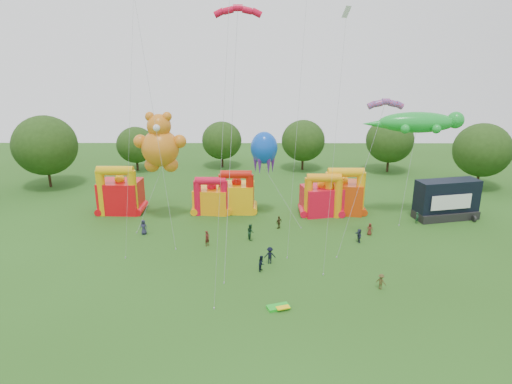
{
  "coord_description": "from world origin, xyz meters",
  "views": [
    {
      "loc": [
        -0.92,
        -32.27,
        22.12
      ],
      "look_at": [
        -1.14,
        18.0,
        6.47
      ],
      "focal_mm": 32.0,
      "sensor_mm": 36.0,
      "label": 1
    }
  ],
  "objects_px": {
    "bouncy_castle_0": "(120,194)",
    "spectator_4": "(279,222)",
    "bouncy_castle_2": "(237,195)",
    "teddy_bear_kite": "(156,165)",
    "stage_trailer": "(447,200)",
    "gecko_kite": "(412,149)",
    "spectator_0": "(144,227)",
    "octopus_kite": "(277,184)"
  },
  "relations": [
    {
      "from": "stage_trailer",
      "to": "octopus_kite",
      "type": "xyz_separation_m",
      "value": [
        -23.21,
        -0.81,
        2.43
      ]
    },
    {
      "from": "spectator_4",
      "to": "teddy_bear_kite",
      "type": "bearing_deg",
      "value": -49.62
    },
    {
      "from": "bouncy_castle_0",
      "to": "spectator_4",
      "type": "xyz_separation_m",
      "value": [
        22.22,
        -6.24,
        -1.83
      ]
    },
    {
      "from": "bouncy_castle_0",
      "to": "stage_trailer",
      "type": "distance_m",
      "value": 45.32
    },
    {
      "from": "gecko_kite",
      "to": "spectator_0",
      "type": "xyz_separation_m",
      "value": [
        -34.6,
        -5.71,
        -8.82
      ]
    },
    {
      "from": "teddy_bear_kite",
      "to": "octopus_kite",
      "type": "distance_m",
      "value": 16.04
    },
    {
      "from": "bouncy_castle_2",
      "to": "stage_trailer",
      "type": "bearing_deg",
      "value": -4.93
    },
    {
      "from": "teddy_bear_kite",
      "to": "spectator_4",
      "type": "relative_size",
      "value": 8.69
    },
    {
      "from": "gecko_kite",
      "to": "spectator_0",
      "type": "distance_m",
      "value": 36.16
    },
    {
      "from": "bouncy_castle_2",
      "to": "gecko_kite",
      "type": "bearing_deg",
      "value": -6.89
    },
    {
      "from": "bouncy_castle_2",
      "to": "gecko_kite",
      "type": "height_order",
      "value": "gecko_kite"
    },
    {
      "from": "stage_trailer",
      "to": "spectator_0",
      "type": "relative_size",
      "value": 4.74
    },
    {
      "from": "gecko_kite",
      "to": "octopus_kite",
      "type": "relative_size",
      "value": 1.23
    },
    {
      "from": "stage_trailer",
      "to": "gecko_kite",
      "type": "xyz_separation_m",
      "value": [
        -5.49,
        -0.33,
        7.15
      ]
    },
    {
      "from": "bouncy_castle_0",
      "to": "octopus_kite",
      "type": "height_order",
      "value": "octopus_kite"
    },
    {
      "from": "bouncy_castle_0",
      "to": "gecko_kite",
      "type": "bearing_deg",
      "value": -3.68
    },
    {
      "from": "octopus_kite",
      "to": "spectator_0",
      "type": "height_order",
      "value": "octopus_kite"
    },
    {
      "from": "bouncy_castle_0",
      "to": "stage_trailer",
      "type": "xyz_separation_m",
      "value": [
        45.26,
        -2.22,
        -0.06
      ]
    },
    {
      "from": "bouncy_castle_2",
      "to": "gecko_kite",
      "type": "relative_size",
      "value": 0.44
    },
    {
      "from": "teddy_bear_kite",
      "to": "spectator_4",
      "type": "xyz_separation_m",
      "value": [
        15.93,
        -2.21,
        -7.02
      ]
    },
    {
      "from": "teddy_bear_kite",
      "to": "spectator_0",
      "type": "height_order",
      "value": "teddy_bear_kite"
    },
    {
      "from": "stage_trailer",
      "to": "teddy_bear_kite",
      "type": "bearing_deg",
      "value": -177.35
    },
    {
      "from": "gecko_kite",
      "to": "octopus_kite",
      "type": "bearing_deg",
      "value": -178.45
    },
    {
      "from": "bouncy_castle_2",
      "to": "octopus_kite",
      "type": "xyz_separation_m",
      "value": [
        5.58,
        -3.29,
        2.62
      ]
    },
    {
      "from": "bouncy_castle_0",
      "to": "gecko_kite",
      "type": "xyz_separation_m",
      "value": [
        39.77,
        -2.56,
        7.09
      ]
    },
    {
      "from": "bouncy_castle_2",
      "to": "octopus_kite",
      "type": "height_order",
      "value": "octopus_kite"
    },
    {
      "from": "octopus_kite",
      "to": "spectator_4",
      "type": "xyz_separation_m",
      "value": [
        0.17,
        -3.21,
        -4.2
      ]
    },
    {
      "from": "bouncy_castle_0",
      "to": "octopus_kite",
      "type": "relative_size",
      "value": 0.6
    },
    {
      "from": "bouncy_castle_0",
      "to": "stage_trailer",
      "type": "height_order",
      "value": "bouncy_castle_0"
    },
    {
      "from": "stage_trailer",
      "to": "spectator_0",
      "type": "distance_m",
      "value": 40.58
    },
    {
      "from": "spectator_0",
      "to": "spectator_4",
      "type": "relative_size",
      "value": 1.12
    },
    {
      "from": "octopus_kite",
      "to": "spectator_4",
      "type": "height_order",
      "value": "octopus_kite"
    },
    {
      "from": "octopus_kite",
      "to": "bouncy_castle_0",
      "type": "bearing_deg",
      "value": 172.16
    },
    {
      "from": "bouncy_castle_0",
      "to": "spectator_0",
      "type": "distance_m",
      "value": 9.9
    },
    {
      "from": "bouncy_castle_2",
      "to": "spectator_0",
      "type": "distance_m",
      "value": 14.23
    },
    {
      "from": "spectator_0",
      "to": "bouncy_castle_0",
      "type": "bearing_deg",
      "value": 125.95
    },
    {
      "from": "stage_trailer",
      "to": "teddy_bear_kite",
      "type": "distance_m",
      "value": 39.36
    },
    {
      "from": "bouncy_castle_2",
      "to": "gecko_kite",
      "type": "distance_m",
      "value": 24.59
    },
    {
      "from": "gecko_kite",
      "to": "spectator_4",
      "type": "xyz_separation_m",
      "value": [
        -17.55,
        -3.69,
        -8.92
      ]
    },
    {
      "from": "bouncy_castle_2",
      "to": "teddy_bear_kite",
      "type": "distance_m",
      "value": 12.32
    },
    {
      "from": "bouncy_castle_0",
      "to": "teddy_bear_kite",
      "type": "distance_m",
      "value": 9.1
    },
    {
      "from": "bouncy_castle_0",
      "to": "octopus_kite",
      "type": "xyz_separation_m",
      "value": [
        22.06,
        -3.04,
        2.37
      ]
    }
  ]
}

